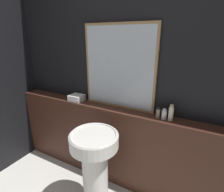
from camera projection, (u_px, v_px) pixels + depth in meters
wall_back at (117, 79)px, 1.92m from camera, size 8.00×0.06×2.50m
vanity_counter at (112, 145)px, 2.07m from camera, size 2.66×0.18×0.95m
pedestal_sink at (95, 164)px, 1.66m from camera, size 0.45×0.45×0.87m
mirror at (119, 68)px, 1.81m from camera, size 0.80×0.03×0.87m
towel_stack at (77, 98)px, 2.12m from camera, size 0.17×0.15×0.07m
shampoo_bottle at (158, 113)px, 1.68m from camera, size 0.04×0.04×0.11m
conditioner_bottle at (164, 114)px, 1.65m from camera, size 0.05×0.05×0.10m
lotion_bottle at (171, 113)px, 1.61m from camera, size 0.05×0.05×0.16m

